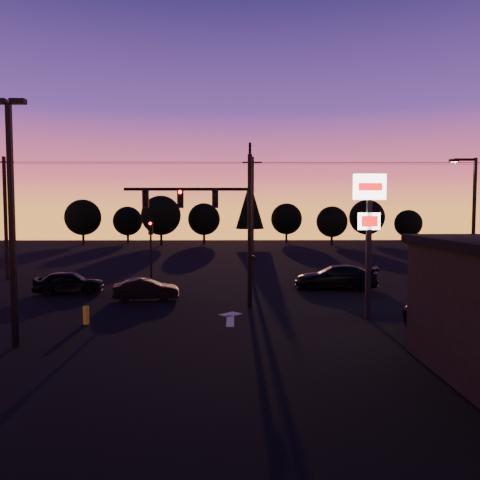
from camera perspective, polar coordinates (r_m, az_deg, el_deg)
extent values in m
plane|color=black|center=(20.94, -2.61, -10.49)|extent=(120.00, 120.00, 0.00)
cube|color=beige|center=(21.90, -1.20, -9.84)|extent=(0.35, 2.20, 0.01)
cube|color=beige|center=(23.26, -1.17, -9.03)|extent=(1.20, 1.20, 0.01)
cylinder|color=black|center=(24.34, 1.21, 1.03)|extent=(0.24, 0.24, 8.00)
cylinder|color=black|center=(24.51, 1.22, 10.88)|extent=(0.14, 0.52, 0.76)
cylinder|color=black|center=(24.44, -6.47, 6.17)|extent=(6.50, 0.16, 0.16)
cube|color=black|center=(24.32, -3.05, 5.03)|extent=(0.32, 0.22, 0.95)
sphere|color=black|center=(24.21, -3.06, 5.86)|extent=(0.18, 0.18, 0.18)
sphere|color=black|center=(24.20, -3.06, 5.15)|extent=(0.18, 0.18, 0.18)
sphere|color=black|center=(24.19, -3.06, 4.44)|extent=(0.18, 0.18, 0.18)
cube|color=black|center=(24.46, -7.28, 4.99)|extent=(0.32, 0.22, 0.95)
sphere|color=#FF0705|center=(24.35, -7.32, 5.82)|extent=(0.18, 0.18, 0.18)
sphere|color=black|center=(24.34, -7.31, 5.12)|extent=(0.18, 0.18, 0.18)
sphere|color=black|center=(24.33, -7.31, 4.41)|extent=(0.18, 0.18, 0.18)
cube|color=black|center=(24.73, -11.44, 4.94)|extent=(0.32, 0.22, 0.95)
sphere|color=black|center=(24.62, -11.51, 5.76)|extent=(0.18, 0.18, 0.18)
sphere|color=black|center=(24.61, -11.50, 5.06)|extent=(0.18, 0.18, 0.18)
sphere|color=black|center=(24.60, -11.49, 4.36)|extent=(0.18, 0.18, 0.18)
cube|color=black|center=(24.45, 1.62, -2.25)|extent=(0.22, 0.18, 0.28)
cylinder|color=black|center=(32.47, -10.80, -2.27)|extent=(0.14, 0.14, 3.60)
cube|color=black|center=(32.32, -10.84, 1.43)|extent=(0.30, 0.20, 0.90)
sphere|color=#FF0705|center=(32.20, -10.89, 1.99)|extent=(0.18, 0.18, 0.18)
sphere|color=black|center=(32.21, -10.88, 1.49)|extent=(0.18, 0.18, 0.18)
sphere|color=black|center=(32.22, -10.87, 1.00)|extent=(0.18, 0.18, 0.18)
cube|color=black|center=(19.15, -26.04, 1.45)|extent=(0.18, 0.18, 9.00)
cube|color=black|center=(19.40, -25.46, 15.02)|extent=(0.55, 0.30, 0.18)
cube|color=black|center=(22.77, 15.39, -1.30)|extent=(0.22, 0.22, 6.40)
cube|color=white|center=(22.72, 15.52, 6.26)|extent=(1.50, 0.25, 1.20)
cube|color=red|center=(22.58, 15.62, 6.27)|extent=(1.10, 0.02, 0.35)
cube|color=white|center=(22.70, 15.45, 2.22)|extent=(1.00, 0.22, 0.80)
cube|color=red|center=(22.57, 15.54, 2.21)|extent=(0.75, 0.02, 0.50)
cylinder|color=black|center=(29.05, 26.58, 1.07)|extent=(0.20, 0.20, 8.00)
cylinder|color=black|center=(28.89, 25.73, 8.82)|extent=(1.20, 0.14, 0.14)
cube|color=black|center=(28.63, 24.64, 8.80)|extent=(0.50, 0.22, 0.14)
plane|color=#FFB759|center=(28.62, 24.63, 8.65)|extent=(0.35, 0.35, 0.00)
cylinder|color=black|center=(38.15, -26.67, 2.34)|extent=(0.26, 0.26, 9.00)
cube|color=black|center=(38.30, -26.85, 8.48)|extent=(1.40, 0.10, 0.10)
cylinder|color=black|center=(34.33, 1.49, 2.62)|extent=(0.26, 0.26, 9.00)
cube|color=black|center=(34.50, 1.50, 9.45)|extent=(1.40, 0.10, 0.10)
cylinder|color=black|center=(34.73, -13.67, 9.22)|extent=(18.00, 0.02, 0.02)
cylinder|color=black|center=(35.32, -13.45, 9.21)|extent=(18.00, 0.02, 0.02)
cylinder|color=black|center=(35.90, -13.23, 9.04)|extent=(18.00, 0.02, 0.02)
cylinder|color=black|center=(35.41, 16.44, 9.07)|extent=(18.00, 0.02, 0.02)
cylinder|color=black|center=(35.98, 16.16, 9.06)|extent=(18.00, 0.02, 0.02)
cylinder|color=black|center=(36.55, 15.88, 8.90)|extent=(18.00, 0.02, 0.02)
cube|color=black|center=(19.12, 25.33, -7.90)|extent=(2.20, 0.05, 1.60)
cylinder|color=yellow|center=(22.36, -18.25, -8.69)|extent=(0.27, 0.27, 0.81)
cylinder|color=black|center=(73.99, -18.55, 0.12)|extent=(0.36, 0.36, 1.62)
sphere|color=black|center=(73.88, -18.60, 2.64)|extent=(5.36, 5.36, 5.36)
cylinder|color=black|center=(75.30, -13.50, 0.17)|extent=(0.36, 0.36, 1.38)
sphere|color=black|center=(75.19, -13.53, 2.26)|extent=(4.54, 4.54, 4.54)
cylinder|color=black|center=(69.26, -9.58, 0.08)|extent=(0.36, 0.36, 1.75)
sphere|color=black|center=(69.13, -9.61, 2.98)|extent=(5.77, 5.78, 5.78)
cylinder|color=black|center=(72.58, -4.40, 0.18)|extent=(0.36, 0.36, 1.50)
sphere|color=black|center=(72.46, -4.41, 2.55)|extent=(4.95, 4.95, 4.95)
cylinder|color=black|center=(69.45, 1.21, 0.40)|extent=(0.36, 0.36, 2.38)
cone|color=black|center=(69.34, 1.22, 4.32)|extent=(4.18, 4.18, 7.12)
cylinder|color=black|center=(74.89, 5.68, 0.28)|extent=(0.36, 0.36, 1.50)
sphere|color=black|center=(74.77, 5.69, 2.58)|extent=(4.95, 4.95, 4.95)
cylinder|color=black|center=(69.92, 11.11, -0.06)|extent=(0.36, 0.36, 1.38)
sphere|color=black|center=(69.80, 11.14, 2.20)|extent=(4.54, 4.54, 4.54)
cylinder|color=black|center=(74.26, 15.18, 0.19)|extent=(0.36, 0.36, 1.62)
sphere|color=black|center=(74.14, 15.22, 2.70)|extent=(5.36, 5.36, 5.36)
cylinder|color=black|center=(75.19, 19.79, 0.00)|extent=(0.36, 0.36, 1.25)
sphere|color=black|center=(75.08, 19.83, 1.91)|extent=(4.12, 4.12, 4.12)
imported|color=black|center=(30.60, -20.11, -4.86)|extent=(4.30, 2.20, 1.40)
imported|color=black|center=(27.35, -11.36, -5.90)|extent=(3.81, 1.70, 1.21)
imported|color=black|center=(31.05, 11.61, -4.46)|extent=(5.59, 2.93, 1.55)
imported|color=black|center=(20.43, 25.71, -9.10)|extent=(3.56, 5.66, 1.46)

